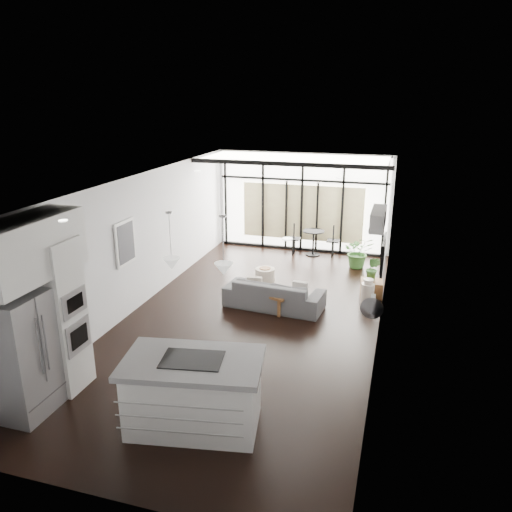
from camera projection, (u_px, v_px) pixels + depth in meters
The scene contains 27 objects.
floor at pixel (252, 319), 10.15m from camera, with size 5.00×10.00×0.00m, color black.
ceiling at pixel (251, 182), 9.28m from camera, with size 5.00×10.00×0.00m, color white.
wall_left at pixel (137, 243), 10.39m from camera, with size 0.02×10.00×2.80m, color silver.
wall_right at pixel (383, 265), 9.04m from camera, with size 0.02×10.00×2.80m, color silver.
wall_back at pixel (303, 202), 14.27m from camera, with size 5.00×0.02×2.80m, color silver.
wall_front at pixel (111, 395), 5.16m from camera, with size 5.00×0.02×2.80m, color silver.
glazing at pixel (302, 203), 14.16m from camera, with size 5.00×0.20×2.80m, color black.
skylight at pixel (296, 158), 12.93m from camera, with size 4.70×1.90×0.06m, color white.
neighbour_building at pixel (302, 213), 14.32m from camera, with size 3.50×0.02×1.60m, color beige.
island at pixel (194, 393), 6.75m from camera, with size 1.86×1.10×1.02m, color silver.
cooktop at pixel (192, 359), 6.59m from camera, with size 0.81×0.54×0.01m, color black.
fridge at pixel (22, 355), 6.95m from camera, with size 0.70×0.87×1.80m, color #A5A5AA.
appliance_column at pixel (58, 316), 7.47m from camera, with size 0.62×0.65×2.39m, color silver.
upper_cabinets at pixel (28, 249), 6.80m from camera, with size 0.62×1.75×0.86m, color silver.
pendant_left at pixel (172, 264), 7.21m from camera, with size 0.26×0.26×0.18m, color white.
pendant_right at pixel (224, 269), 7.00m from camera, with size 0.26×0.26×0.18m, color white.
sofa at pixel (274, 289), 10.58m from camera, with size 2.10×0.61×0.82m, color #4D4D4F.
console_bench at pixel (261, 300), 10.56m from camera, with size 1.26×0.31×0.40m, color brown.
pouf at pixel (265, 276), 11.98m from camera, with size 0.47×0.47×0.38m, color beige.
crate at pixel (371, 288), 11.24m from camera, with size 0.48×0.48×0.36m, color brown.
plant_tall at pixel (358, 255), 13.04m from camera, with size 0.77×0.85×0.66m, color #376A2B.
plant_crate at pixel (372, 275), 11.15m from camera, with size 0.32×0.57×0.25m, color #376A2B.
milk_can at pixel (368, 291), 10.82m from camera, with size 0.28×0.28×0.56m, color beige.
bistro_set at pixel (313, 244), 14.04m from camera, with size 1.39×0.56×0.67m, color black.
tv at pixel (383, 254), 9.99m from camera, with size 0.05×1.10×0.65m, color black.
ac_unit at pixel (378, 219), 8.02m from camera, with size 0.22×0.90×0.30m, color silver.
framed_art at pixel (125, 243), 9.88m from camera, with size 0.04×0.70×0.90m, color black.
Camera 1 is at (2.71, -8.84, 4.37)m, focal length 35.00 mm.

